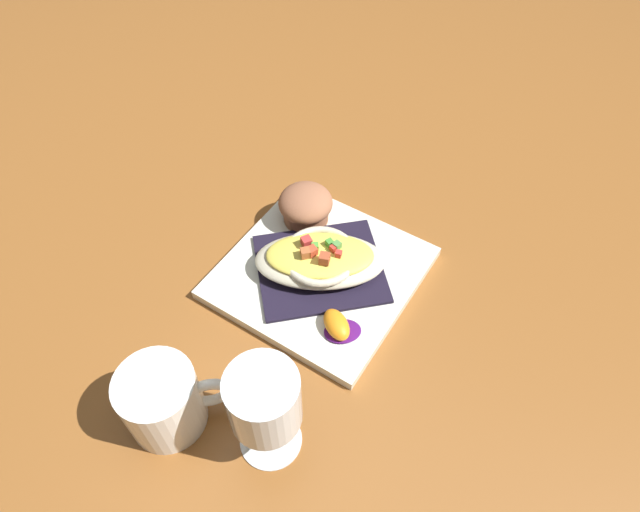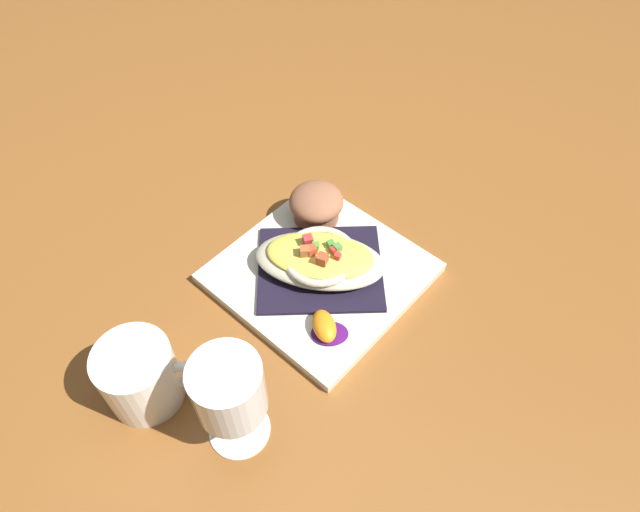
{
  "view_description": "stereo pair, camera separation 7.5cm",
  "coord_description": "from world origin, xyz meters",
  "px_view_note": "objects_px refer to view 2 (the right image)",
  "views": [
    {
      "loc": [
        0.25,
        -0.4,
        0.63
      ],
      "look_at": [
        0.0,
        0.0,
        0.04
      ],
      "focal_mm": 31.54,
      "sensor_mm": 36.0,
      "label": 1
    },
    {
      "loc": [
        0.31,
        -0.35,
        0.63
      ],
      "look_at": [
        0.0,
        0.0,
        0.04
      ],
      "focal_mm": 31.54,
      "sensor_mm": 36.0,
      "label": 2
    }
  ],
  "objects_px": {
    "orange_garnish": "(326,328)",
    "stemmed_glass": "(229,393)",
    "coffee_mug": "(142,378)",
    "muffin": "(316,204)",
    "square_plate": "(320,273)",
    "gratin_dish": "(320,258)"
  },
  "relations": [
    {
      "from": "coffee_mug",
      "to": "stemmed_glass",
      "type": "xyz_separation_m",
      "value": [
        0.11,
        0.04,
        0.06
      ]
    },
    {
      "from": "orange_garnish",
      "to": "coffee_mug",
      "type": "height_order",
      "value": "coffee_mug"
    },
    {
      "from": "muffin",
      "to": "stemmed_glass",
      "type": "bearing_deg",
      "value": -64.05
    },
    {
      "from": "square_plate",
      "to": "stemmed_glass",
      "type": "xyz_separation_m",
      "value": [
        0.08,
        -0.23,
        0.09
      ]
    },
    {
      "from": "muffin",
      "to": "orange_garnish",
      "type": "height_order",
      "value": "muffin"
    },
    {
      "from": "muffin",
      "to": "coffee_mug",
      "type": "bearing_deg",
      "value": -84.89
    },
    {
      "from": "muffin",
      "to": "orange_garnish",
      "type": "xyz_separation_m",
      "value": [
        0.14,
        -0.14,
        -0.02
      ]
    },
    {
      "from": "muffin",
      "to": "coffee_mug",
      "type": "distance_m",
      "value": 0.34
    },
    {
      "from": "gratin_dish",
      "to": "muffin",
      "type": "xyz_separation_m",
      "value": [
        -0.07,
        0.07,
        0.0
      ]
    },
    {
      "from": "muffin",
      "to": "orange_garnish",
      "type": "bearing_deg",
      "value": -45.13
    },
    {
      "from": "square_plate",
      "to": "gratin_dish",
      "type": "relative_size",
      "value": 1.24
    },
    {
      "from": "muffin",
      "to": "coffee_mug",
      "type": "xyz_separation_m",
      "value": [
        0.03,
        -0.34,
        -0.0
      ]
    },
    {
      "from": "coffee_mug",
      "to": "muffin",
      "type": "bearing_deg",
      "value": 95.11
    },
    {
      "from": "orange_garnish",
      "to": "stemmed_glass",
      "type": "height_order",
      "value": "stemmed_glass"
    },
    {
      "from": "gratin_dish",
      "to": "coffee_mug",
      "type": "distance_m",
      "value": 0.27
    },
    {
      "from": "muffin",
      "to": "gratin_dish",
      "type": "bearing_deg",
      "value": -45.62
    },
    {
      "from": "orange_garnish",
      "to": "stemmed_glass",
      "type": "xyz_separation_m",
      "value": [
        0.01,
        -0.16,
        0.08
      ]
    },
    {
      "from": "square_plate",
      "to": "gratin_dish",
      "type": "distance_m",
      "value": 0.03
    },
    {
      "from": "coffee_mug",
      "to": "stemmed_glass",
      "type": "distance_m",
      "value": 0.14
    },
    {
      "from": "orange_garnish",
      "to": "stemmed_glass",
      "type": "bearing_deg",
      "value": -87.89
    },
    {
      "from": "muffin",
      "to": "coffee_mug",
      "type": "height_order",
      "value": "coffee_mug"
    },
    {
      "from": "orange_garnish",
      "to": "muffin",
      "type": "bearing_deg",
      "value": 134.87
    }
  ]
}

